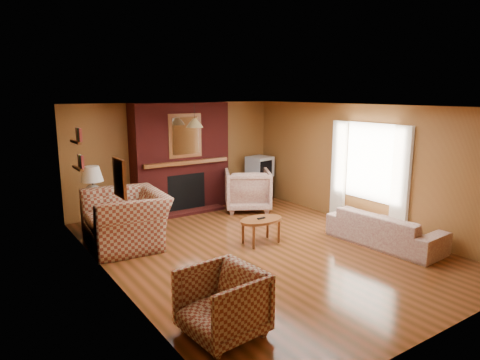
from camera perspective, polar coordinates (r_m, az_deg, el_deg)
floor at (r=7.45m, az=2.69°, el=-9.00°), size 6.50×6.50×0.00m
ceiling at (r=6.97m, az=2.88°, el=9.79°), size 6.50×6.50×0.00m
wall_back at (r=9.87m, az=-8.56°, el=3.21°), size 6.50×0.00×6.50m
wall_front at (r=4.98m, az=25.81°, el=-6.11°), size 6.50×0.00×6.50m
wall_left at (r=6.00m, az=-16.78°, el=-2.57°), size 0.00×6.50×6.50m
wall_right at (r=8.81m, az=15.94°, el=1.89°), size 0.00×6.50×6.50m
fireplace at (r=9.64m, az=-7.88°, el=2.92°), size 2.20×0.82×2.40m
window_right at (r=8.66m, az=16.72°, el=1.19°), size 0.10×1.85×2.00m
bookshelf at (r=7.74m, az=-20.79°, el=3.78°), size 0.09×0.55×0.71m
botanical_print at (r=5.65m, az=-15.75°, el=0.28°), size 0.05×0.40×0.50m
pendant_light at (r=8.94m, az=-6.07°, el=7.57°), size 0.36×0.36×0.48m
plaid_loveseat at (r=7.67m, az=-14.95°, el=-5.08°), size 1.38×1.55×0.94m
plaid_armchair at (r=4.82m, az=-2.41°, el=-16.09°), size 0.89×0.87×0.75m
floral_sofa at (r=7.91m, az=18.74°, el=-6.15°), size 0.93×2.05×0.58m
floral_armchair at (r=9.66m, az=1.02°, el=-1.31°), size 1.36×1.37×0.92m
coffee_table at (r=7.54m, az=2.83°, el=-5.63°), size 0.82×0.51×0.47m
side_table at (r=8.62m, az=-18.78°, el=-4.65°), size 0.48×0.48×0.60m
table_lamp at (r=8.46m, az=-19.08°, el=-0.25°), size 0.41×0.41×0.67m
tv_stand at (r=10.70m, az=2.60°, el=-1.00°), size 0.54×0.49×0.58m
crt_tv at (r=10.59m, az=2.64°, el=1.82°), size 0.62×0.61×0.49m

